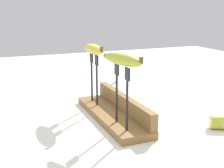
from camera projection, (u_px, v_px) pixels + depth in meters
name	position (u px, v px, depth m)	size (l,w,h in m)	color
ground_plane	(112.00, 119.00, 1.04)	(3.00, 3.00, 0.00)	white
wooden_board	(112.00, 115.00, 1.04)	(0.42, 0.12, 0.02)	olive
board_backstop	(124.00, 103.00, 1.05)	(0.42, 0.02, 0.05)	olive
fork_stand_left	(94.00, 74.00, 1.11)	(0.08, 0.01, 0.18)	black
fork_stand_right	(122.00, 90.00, 0.89)	(0.10, 0.01, 0.19)	black
banana_raised_left	(94.00, 49.00, 1.09)	(0.17, 0.05, 0.04)	#DBD147
banana_raised_right	(122.00, 59.00, 0.87)	(0.18, 0.07, 0.04)	#B2C138
fork_fallen_near	(108.00, 87.00, 1.44)	(0.15, 0.14, 0.01)	black
banana_chunk_near	(218.00, 122.00, 0.95)	(0.06, 0.07, 0.04)	#B2C138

